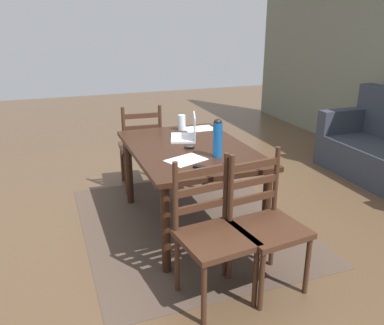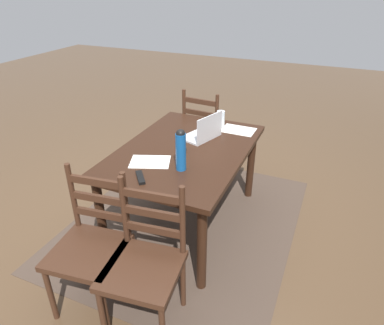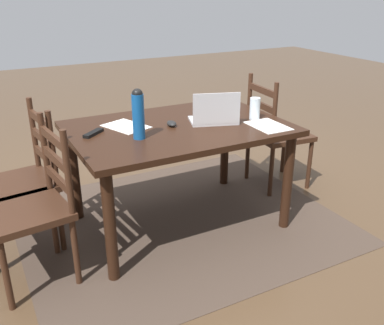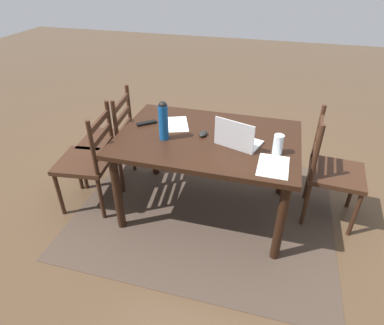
# 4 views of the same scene
# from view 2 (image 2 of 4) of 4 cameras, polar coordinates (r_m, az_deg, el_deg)

# --- Properties ---
(ground_plane) EXTENTS (14.00, 14.00, 0.00)m
(ground_plane) POSITION_cam_2_polar(r_m,az_deg,el_deg) (3.22, -1.06, -9.60)
(ground_plane) COLOR brown
(area_rug) EXTENTS (2.23, 1.89, 0.01)m
(area_rug) POSITION_cam_2_polar(r_m,az_deg,el_deg) (3.22, -1.06, -9.56)
(area_rug) COLOR #47382D
(area_rug) RESTS_ON ground
(dining_table) EXTENTS (1.44, 0.99, 0.74)m
(dining_table) POSITION_cam_2_polar(r_m,az_deg,el_deg) (2.87, -1.18, 0.71)
(dining_table) COLOR black
(dining_table) RESTS_ON ground
(chair_right_near) EXTENTS (0.49, 0.49, 0.95)m
(chair_right_near) POSITION_cam_2_polar(r_m,az_deg,el_deg) (2.37, -16.27, -13.07)
(chair_right_near) COLOR #3D2316
(chair_right_near) RESTS_ON ground
(chair_left_near) EXTENTS (0.47, 0.47, 0.95)m
(chair_left_near) POSITION_cam_2_polar(r_m,az_deg,el_deg) (3.86, 2.35, 5.19)
(chair_left_near) COLOR #3D2316
(chair_left_near) RESTS_ON ground
(chair_right_far) EXTENTS (0.49, 0.49, 0.95)m
(chair_right_far) POSITION_cam_2_polar(r_m,az_deg,el_deg) (2.18, -7.77, -16.24)
(chair_right_far) COLOR #3D2316
(chair_right_far) RESTS_ON ground
(laptop) EXTENTS (0.37, 0.31, 0.23)m
(laptop) POSITION_cam_2_polar(r_m,az_deg,el_deg) (2.98, 2.02, 5.00)
(laptop) COLOR silver
(laptop) RESTS_ON dining_table
(water_bottle) EXTENTS (0.07, 0.07, 0.31)m
(water_bottle) POSITION_cam_2_polar(r_m,az_deg,el_deg) (2.44, -1.86, 2.21)
(water_bottle) COLOR #145199
(water_bottle) RESTS_ON dining_table
(drinking_glass) EXTENTS (0.07, 0.07, 0.15)m
(drinking_glass) POSITION_cam_2_polar(r_m,az_deg,el_deg) (3.22, 4.74, 7.14)
(drinking_glass) COLOR silver
(drinking_glass) RESTS_ON dining_table
(computer_mouse) EXTENTS (0.07, 0.11, 0.03)m
(computer_mouse) POSITION_cam_2_polar(r_m,az_deg,el_deg) (2.79, -1.80, 2.38)
(computer_mouse) COLOR black
(computer_mouse) RESTS_ON dining_table
(tv_remote) EXTENTS (0.16, 0.14, 0.02)m
(tv_remote) POSITION_cam_2_polar(r_m,az_deg,el_deg) (2.42, -8.50, -2.44)
(tv_remote) COLOR black
(tv_remote) RESTS_ON dining_table
(paper_stack_left) EXTENTS (0.30, 0.35, 0.00)m
(paper_stack_left) POSITION_cam_2_polar(r_m,az_deg,el_deg) (2.63, -6.92, 0.12)
(paper_stack_left) COLOR white
(paper_stack_left) RESTS_ON dining_table
(paper_stack_right) EXTENTS (0.21, 0.30, 0.00)m
(paper_stack_right) POSITION_cam_2_polar(r_m,az_deg,el_deg) (3.19, 7.62, 5.32)
(paper_stack_right) COLOR white
(paper_stack_right) RESTS_ON dining_table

